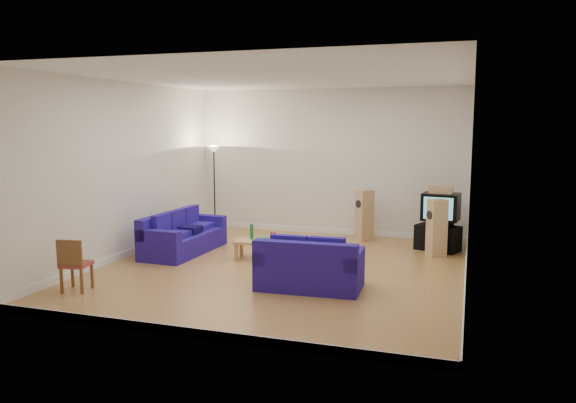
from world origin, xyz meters
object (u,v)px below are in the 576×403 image
(sofa_loveseat, at_px, (309,270))
(coffee_table, at_px, (262,243))
(television, at_px, (441,207))
(sofa_three_seat, at_px, (182,238))
(tv_stand, at_px, (438,238))

(sofa_loveseat, relative_size, coffee_table, 1.53)
(coffee_table, distance_m, television, 3.54)
(sofa_loveseat, xyz_separation_m, television, (1.70, 3.27, 0.56))
(sofa_three_seat, distance_m, television, 5.02)
(sofa_three_seat, xyz_separation_m, tv_stand, (4.65, 1.68, -0.04))
(sofa_three_seat, distance_m, coffee_table, 1.67)
(sofa_three_seat, relative_size, sofa_loveseat, 1.26)
(sofa_three_seat, xyz_separation_m, coffee_table, (1.66, -0.06, 0.02))
(tv_stand, height_order, television, television)
(sofa_loveseat, xyz_separation_m, coffee_table, (-1.31, 1.49, 0.01))
(coffee_table, relative_size, tv_stand, 1.28)
(television, bearing_deg, sofa_three_seat, -151.94)
(sofa_three_seat, relative_size, coffee_table, 1.93)
(television, bearing_deg, coffee_table, -141.59)
(sofa_loveseat, bearing_deg, coffee_table, 128.45)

